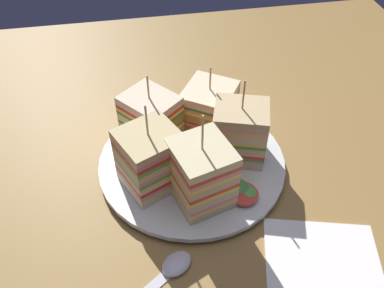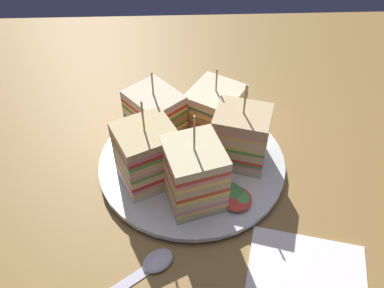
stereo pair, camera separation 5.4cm
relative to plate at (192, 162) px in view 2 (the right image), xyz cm
name	(u,v)px [view 2 (the right image)]	position (x,y,z in cm)	size (l,w,h in cm)	color
ground_plane	(192,171)	(0.00, 0.00, -1.72)	(100.86, 89.38, 1.80)	olive
plate	(192,162)	(0.00, 0.00, 0.00)	(25.33, 25.33, 1.35)	white
sandwich_wedge_0	(195,174)	(0.13, -6.34, 4.73)	(8.12, 8.48, 13.25)	#CEC486
sandwich_wedge_1	(241,139)	(6.32, -0.47, 4.58)	(8.39, 7.64, 12.37)	beige
sandwich_wedge_2	(215,113)	(3.38, 5.36, 4.30)	(9.21, 9.35, 11.01)	#E2BA7B
sandwich_wedge_3	(156,118)	(-4.84, 4.10, 4.62)	(8.85, 9.00, 11.60)	beige
sandwich_wedge_4	(147,155)	(-5.67, -2.86, 4.67)	(9.07, 8.86, 12.59)	beige
chip_pile	(196,165)	(0.40, -1.99, 1.66)	(7.06, 6.18, 2.49)	#D8BD5D
salad_garnish	(230,196)	(4.49, -6.88, 1.07)	(6.31, 5.74, 1.24)	#448D41
spoon	(143,271)	(-6.02, -15.80, -0.42)	(13.69, 10.37, 1.00)	silver
napkin	(307,275)	(12.02, -16.87, -0.57)	(12.88, 10.11, 0.50)	white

